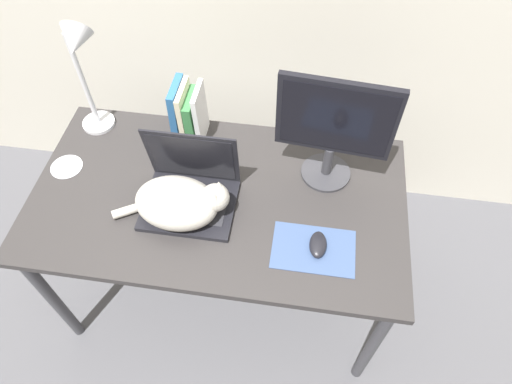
# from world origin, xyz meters

# --- Properties ---
(ground_plane) EXTENTS (12.00, 12.00, 0.00)m
(ground_plane) POSITION_xyz_m (0.00, 0.00, 0.00)
(ground_plane) COLOR #4C4C51
(desk) EXTENTS (1.36, 0.76, 0.72)m
(desk) POSITION_xyz_m (0.00, 0.38, 0.65)
(desk) COLOR #2D2B2B
(desk) RESTS_ON ground_plane
(laptop) EXTENTS (0.32, 0.26, 0.27)m
(laptop) POSITION_xyz_m (-0.09, 0.35, 0.77)
(laptop) COLOR black
(laptop) RESTS_ON desk
(cat) EXTENTS (0.41, 0.22, 0.15)m
(cat) POSITION_xyz_m (-0.11, 0.28, 0.80)
(cat) COLOR #B2ADA3
(cat) RESTS_ON desk
(external_monitor) EXTENTS (0.40, 0.18, 0.44)m
(external_monitor) POSITION_xyz_m (0.38, 0.54, 0.96)
(external_monitor) COLOR #333338
(external_monitor) RESTS_ON desk
(mousepad) EXTENTS (0.28, 0.18, 0.00)m
(mousepad) POSITION_xyz_m (0.36, 0.21, 0.72)
(mousepad) COLOR #384C75
(mousepad) RESTS_ON desk
(computer_mouse) EXTENTS (0.06, 0.10, 0.03)m
(computer_mouse) POSITION_xyz_m (0.37, 0.21, 0.74)
(computer_mouse) COLOR black
(computer_mouse) RESTS_ON mousepad
(book_row) EXTENTS (0.12, 0.15, 0.24)m
(book_row) POSITION_xyz_m (-0.17, 0.67, 0.84)
(book_row) COLOR #285B93
(book_row) RESTS_ON desk
(desk_lamp) EXTENTS (0.17, 0.17, 0.50)m
(desk_lamp) POSITION_xyz_m (-0.52, 0.64, 1.06)
(desk_lamp) COLOR silver
(desk_lamp) RESTS_ON desk
(cd_disc) EXTENTS (0.12, 0.12, 0.00)m
(cd_disc) POSITION_xyz_m (-0.60, 0.43, 0.72)
(cd_disc) COLOR silver
(cd_disc) RESTS_ON desk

